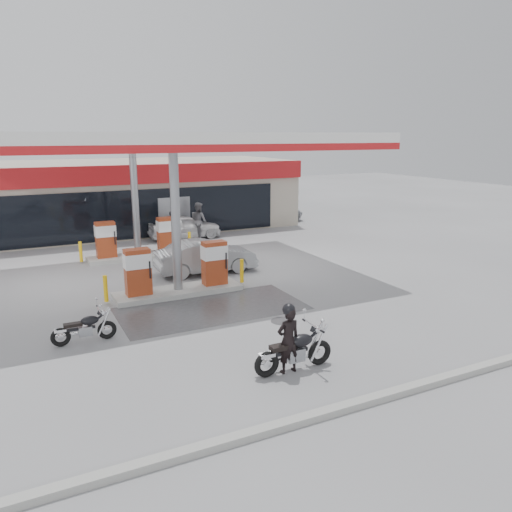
{
  "coord_description": "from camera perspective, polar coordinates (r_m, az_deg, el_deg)",
  "views": [
    {
      "loc": [
        -5.07,
        -14.44,
        5.53
      ],
      "look_at": [
        2.83,
        1.45,
        1.2
      ],
      "focal_mm": 35.0,
      "sensor_mm": 36.0,
      "label": 1
    }
  ],
  "objects": [
    {
      "name": "ground",
      "position": [
        16.27,
        -6.69,
        -6.25
      ],
      "size": [
        90.0,
        90.0,
        0.0
      ],
      "primitive_type": "plane",
      "color": "gray",
      "rests_on": "ground"
    },
    {
      "name": "main_motorcycle",
      "position": [
        12.17,
        4.49,
        -10.85
      ],
      "size": [
        2.1,
        0.81,
        1.08
      ],
      "rotation": [
        0.0,
        0.0,
        -0.0
      ],
      "color": "black",
      "rests_on": "ground"
    },
    {
      "name": "sedan_white",
      "position": [
        27.41,
        -8.14,
        3.34
      ],
      "size": [
        3.91,
        1.64,
        1.32
      ],
      "primitive_type": "imported",
      "rotation": [
        0.0,
        0.0,
        1.55
      ],
      "color": "silver",
      "rests_on": "ground"
    },
    {
      "name": "attendant",
      "position": [
        27.2,
        -6.57,
        4.04
      ],
      "size": [
        1.02,
        1.16,
        2.01
      ],
      "primitive_type": "imported",
      "rotation": [
        0.0,
        0.0,
        1.88
      ],
      "color": "slate",
      "rests_on": "ground"
    },
    {
      "name": "store_building",
      "position": [
        30.99,
        -16.94,
        6.59
      ],
      "size": [
        22.0,
        8.22,
        4.0
      ],
      "color": "#B2A895",
      "rests_on": "ground"
    },
    {
      "name": "kerb",
      "position": [
        10.52,
        7.05,
        -17.61
      ],
      "size": [
        28.0,
        0.25,
        0.15
      ],
      "primitive_type": "cube",
      "color": "gray",
      "rests_on": "ground"
    },
    {
      "name": "pump_island_far",
      "position": [
        23.5,
        -13.4,
        1.5
      ],
      "size": [
        5.14,
        1.3,
        1.78
      ],
      "color": "#9E9E99",
      "rests_on": "ground"
    },
    {
      "name": "biker_main",
      "position": [
        11.94,
        3.71,
        -9.58
      ],
      "size": [
        0.6,
        0.4,
        1.63
      ],
      "primitive_type": "imported",
      "rotation": [
        0.0,
        0.0,
        3.17
      ],
      "color": "black",
      "rests_on": "ground"
    },
    {
      "name": "pump_island_near",
      "position": [
        17.86,
        -8.94,
        -2.11
      ],
      "size": [
        5.14,
        1.3,
        1.78
      ],
      "color": "#9E9E99",
      "rests_on": "ground"
    },
    {
      "name": "hatchback_silver",
      "position": [
        20.48,
        -5.73,
        -0.07
      ],
      "size": [
        4.14,
        1.58,
        1.35
      ],
      "primitive_type": "imported",
      "rotation": [
        0.0,
        0.0,
        1.53
      ],
      "color": "gray",
      "rests_on": "ground"
    },
    {
      "name": "drain_cover",
      "position": [
        15.33,
        3.01,
        -7.43
      ],
      "size": [
        0.7,
        0.7,
        0.01
      ],
      "primitive_type": "cylinder",
      "color": "#38383A",
      "rests_on": "ground"
    },
    {
      "name": "biker_walking",
      "position": [
        26.16,
        -9.48,
        3.14
      ],
      "size": [
        0.97,
        0.95,
        1.63
      ],
      "primitive_type": "imported",
      "rotation": [
        0.0,
        0.0,
        0.76
      ],
      "color": "black",
      "rests_on": "ground"
    },
    {
      "name": "parked_motorcycle",
      "position": [
        14.46,
        -18.96,
        -7.86
      ],
      "size": [
        1.73,
        0.67,
        0.89
      ],
      "rotation": [
        0.0,
        0.0,
        -0.01
      ],
      "color": "black",
      "rests_on": "ground"
    },
    {
      "name": "wet_patch",
      "position": [
        16.43,
        -5.04,
        -6.0
      ],
      "size": [
        6.0,
        3.0,
        0.0
      ],
      "primitive_type": "cube",
      "color": "#4C4C4F",
      "rests_on": "ground"
    },
    {
      "name": "canopy",
      "position": [
        20.09,
        -12.1,
        12.68
      ],
      "size": [
        16.0,
        10.02,
        5.51
      ],
      "color": "silver",
      "rests_on": "ground"
    },
    {
      "name": "parked_car_right",
      "position": [
        32.55,
        1.49,
        5.07
      ],
      "size": [
        4.74,
        2.41,
        1.28
      ],
      "primitive_type": "imported",
      "rotation": [
        0.0,
        0.0,
        1.63
      ],
      "color": "#AEB0B7",
      "rests_on": "ground"
    }
  ]
}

